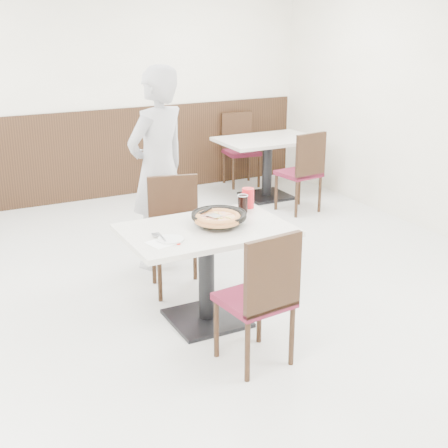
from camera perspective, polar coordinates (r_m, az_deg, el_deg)
name	(u,v)px	position (r m, az deg, el deg)	size (l,w,h in m)	color
floor	(205,315)	(4.91, -1.78, -8.29)	(7.00, 7.00, 0.00)	beige
wall_back	(75,86)	(7.72, -13.43, 12.20)	(6.00, 0.04, 2.80)	silver
wainscot_back	(81,157)	(7.84, -12.92, 6.02)	(5.90, 0.03, 1.10)	black
main_table	(206,275)	(4.67, -1.62, -4.68)	(1.20, 0.80, 0.75)	beige
chair_near	(254,297)	(4.10, 2.79, -6.64)	(0.42, 0.42, 0.95)	black
chair_far	(177,237)	(5.15, -4.29, -1.20)	(0.42, 0.42, 0.95)	black
trivet	(211,224)	(4.55, -1.17, 0.01)	(0.12, 0.12, 0.04)	black
pizza_pan	(219,219)	(4.58, -0.45, 0.47)	(0.33, 0.33, 0.01)	black
pizza	(218,219)	(4.52, -0.56, 0.44)	(0.34, 0.34, 0.02)	#D08849
pizza_server	(215,216)	(4.50, -0.86, 0.77)	(0.07, 0.09, 0.00)	silver
napkin	(162,243)	(4.25, -5.72, -1.74)	(0.17, 0.17, 0.00)	white
side_plate	(171,239)	(4.29, -4.89, -1.42)	(0.18, 0.18, 0.01)	silver
fork	(162,238)	(4.30, -5.66, -1.24)	(0.01, 0.16, 0.00)	silver
cola_glass	(243,204)	(4.86, 1.72, 1.83)	(0.08, 0.08, 0.13)	black
red_cup	(248,198)	(4.97, 2.20, 2.39)	(0.10, 0.10, 0.16)	red
diner_person	(158,169)	(5.59, -6.04, 5.02)	(0.66, 0.43, 1.81)	silver
bg_table_right	(267,168)	(7.82, 3.96, 5.12)	(1.20, 0.80, 0.75)	beige
bg_chair_right_near	(299,172)	(7.28, 6.84, 4.79)	(0.42, 0.42, 0.95)	black
bg_chair_right_far	(241,150)	(8.35, 1.61, 6.75)	(0.42, 0.42, 0.95)	black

